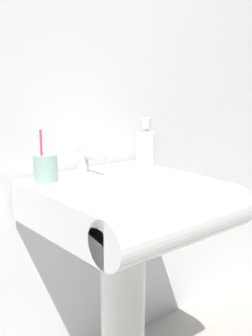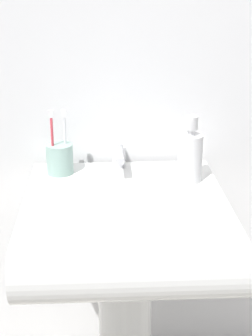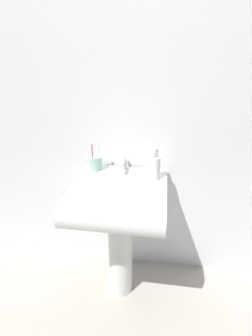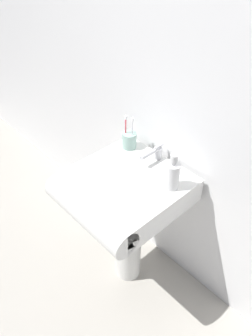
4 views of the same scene
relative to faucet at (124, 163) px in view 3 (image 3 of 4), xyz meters
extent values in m
plane|color=#ADA89E|center=(0.01, -0.18, -0.78)|extent=(6.00, 6.00, 0.00)
cube|color=white|center=(0.01, 0.10, 0.42)|extent=(5.00, 0.05, 2.40)
cylinder|color=white|center=(0.01, -0.18, -0.48)|extent=(0.14, 0.14, 0.62)
cube|color=white|center=(0.01, -0.18, -0.11)|extent=(0.49, 0.47, 0.13)
cylinder|color=white|center=(0.01, -0.41, -0.11)|extent=(0.49, 0.13, 0.13)
cylinder|color=silver|center=(0.00, 0.02, -0.01)|extent=(0.04, 0.04, 0.06)
cylinder|color=silver|center=(0.00, -0.04, 0.02)|extent=(0.02, 0.12, 0.02)
cube|color=silver|center=(0.00, 0.02, 0.03)|extent=(0.01, 0.06, 0.01)
cylinder|color=#99BFB2|center=(-0.16, -0.02, 0.00)|extent=(0.07, 0.07, 0.08)
cylinder|color=#D83F4C|center=(-0.18, -0.02, 0.05)|extent=(0.01, 0.01, 0.15)
cube|color=white|center=(-0.18, -0.02, 0.13)|extent=(0.01, 0.01, 0.02)
cylinder|color=white|center=(-0.15, -0.01, 0.04)|extent=(0.01, 0.01, 0.14)
cube|color=white|center=(-0.15, -0.01, 0.12)|extent=(0.01, 0.01, 0.02)
cylinder|color=white|center=(0.18, -0.09, 0.02)|extent=(0.06, 0.06, 0.13)
cylinder|color=silver|center=(0.18, -0.09, 0.09)|extent=(0.02, 0.02, 0.01)
cylinder|color=silver|center=(0.18, -0.09, 0.12)|extent=(0.03, 0.03, 0.03)
camera|label=1|loc=(-0.77, -1.13, 0.27)|focal=45.00mm
camera|label=2|loc=(-0.05, -1.33, 0.49)|focal=55.00mm
camera|label=3|loc=(0.22, -1.39, 0.58)|focal=28.00mm
camera|label=4|loc=(0.82, -0.95, 0.93)|focal=35.00mm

